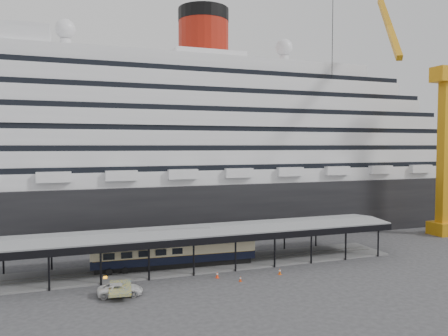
% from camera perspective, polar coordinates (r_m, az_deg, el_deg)
% --- Properties ---
extents(ground, '(200.00, 200.00, 0.00)m').
position_cam_1_polar(ground, '(58.08, -0.89, -13.84)').
color(ground, '#333335').
rests_on(ground, ground).
extents(cruise_ship, '(130.00, 30.00, 43.90)m').
position_cam_1_polar(cruise_ship, '(86.53, -7.71, 3.98)').
color(cruise_ship, black).
rests_on(cruise_ship, ground).
extents(platform_canopy, '(56.00, 9.18, 5.30)m').
position_cam_1_polar(platform_canopy, '(62.05, -2.40, -10.48)').
color(platform_canopy, slate).
rests_on(platform_canopy, ground).
extents(crane_yellow, '(23.83, 18.78, 47.60)m').
position_cam_1_polar(crane_yellow, '(90.64, 26.21, 4.67)').
color(crane_yellow, orange).
rests_on(crane_yellow, ground).
extents(port_truck, '(5.21, 2.87, 1.38)m').
position_cam_1_polar(port_truck, '(51.88, -13.39, -15.20)').
color(port_truck, silver).
rests_on(port_truck, ground).
extents(pullman_carriage, '(22.34, 4.17, 21.80)m').
position_cam_1_polar(pullman_carriage, '(60.87, -6.43, -10.49)').
color(pullman_carriage, black).
rests_on(pullman_carriage, ground).
extents(traffic_cone_left, '(0.49, 0.49, 0.83)m').
position_cam_1_polar(traffic_cone_left, '(56.90, -0.89, -13.76)').
color(traffic_cone_left, '#FB360D').
rests_on(traffic_cone_left, ground).
extents(traffic_cone_mid, '(0.38, 0.38, 0.68)m').
position_cam_1_polar(traffic_cone_mid, '(55.59, 2.15, -14.25)').
color(traffic_cone_mid, red).
rests_on(traffic_cone_mid, ground).
extents(traffic_cone_right, '(0.52, 0.52, 0.85)m').
position_cam_1_polar(traffic_cone_right, '(58.73, 7.29, -13.24)').
color(traffic_cone_right, '#DA500C').
rests_on(traffic_cone_right, ground).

